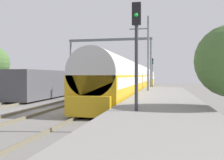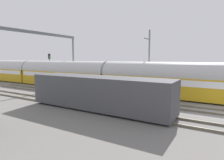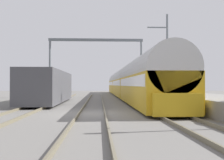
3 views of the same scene
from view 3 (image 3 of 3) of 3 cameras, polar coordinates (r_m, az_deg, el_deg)
ground at (r=16.23m, az=-4.07°, el=-6.86°), size 120.00×120.00×0.00m
track_far_west at (r=16.83m, az=-18.32°, el=-6.33°), size 1.52×60.00×0.16m
track_west at (r=16.22m, az=-4.07°, el=-6.58°), size 1.52×60.00×0.16m
track_east at (r=16.65m, az=10.34°, el=-6.42°), size 1.52×60.00×0.16m
platform at (r=19.69m, az=19.91°, el=-4.45°), size 4.40×28.00×0.90m
passenger_train at (r=37.84m, az=2.95°, el=-0.50°), size 2.93×49.20×3.82m
freight_car at (r=25.62m, az=-12.84°, el=-1.38°), size 2.80×13.00×2.70m
person_crossing at (r=35.76m, az=5.14°, el=-1.99°), size 0.42×0.27×1.73m
railway_signal_far at (r=43.20m, az=4.80°, el=1.21°), size 0.36×0.30×5.19m
catenary_gantry at (r=37.49m, az=-3.30°, el=5.12°), size 12.64×0.28×7.86m
catenary_pole_east_mid at (r=25.47m, az=11.17°, el=4.64°), size 1.90×0.20×8.00m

